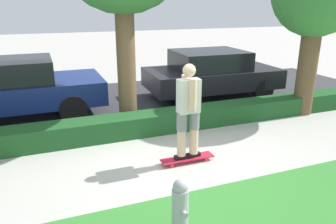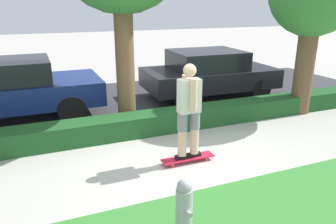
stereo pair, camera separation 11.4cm
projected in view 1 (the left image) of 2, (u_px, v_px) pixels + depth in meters
name	position (u px, v px, depth m)	size (l,w,h in m)	color
ground_plane	(175.00, 163.00, 6.04)	(60.00, 60.00, 0.00)	#BCB7AD
street_asphalt	(122.00, 102.00, 9.76)	(17.04, 5.00, 0.01)	#38383A
hedge_row	(148.00, 123.00, 7.39)	(17.04, 0.60, 0.46)	#1E5123
skateboard	(187.00, 158.00, 6.04)	(1.01, 0.24, 0.09)	red
skater_person	(188.00, 110.00, 5.75)	(0.51, 0.45, 1.74)	black
parked_car_front	(9.00, 88.00, 8.21)	(4.53, 2.07, 1.49)	navy
parked_car_middle	(211.00, 73.00, 10.10)	(4.08, 2.12, 1.44)	black
fire_hydrant	(180.00, 208.00, 4.04)	(0.21, 0.34, 0.79)	#ADADB2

